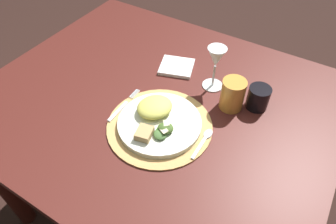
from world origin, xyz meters
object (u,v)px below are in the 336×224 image
(dining_table, at_px, (157,123))
(wine_glass, at_px, (216,60))
(napkin, at_px, (177,67))
(amber_tumbler, at_px, (233,94))
(dinner_plate, at_px, (160,123))
(spoon, at_px, (205,139))
(fork, at_px, (123,106))
(dark_tumbler, at_px, (258,98))

(dining_table, distance_m, wine_glass, 0.32)
(napkin, relative_size, amber_tumbler, 1.14)
(napkin, bearing_deg, dinner_plate, -69.92)
(dining_table, xyz_separation_m, spoon, (0.22, -0.08, 0.14))
(dining_table, height_order, fork, fork)
(fork, distance_m, wine_glass, 0.34)
(napkin, height_order, amber_tumbler, amber_tumbler)
(dining_table, relative_size, fork, 7.07)
(wine_glass, bearing_deg, amber_tumbler, -32.87)
(spoon, xyz_separation_m, amber_tumbler, (0.01, 0.17, 0.04))
(dining_table, bearing_deg, fork, -124.97)
(wine_glass, distance_m, dark_tumbler, 0.19)
(dining_table, xyz_separation_m, wine_glass, (0.14, 0.16, 0.24))
(dinner_plate, relative_size, napkin, 2.14)
(napkin, bearing_deg, fork, -99.07)
(dinner_plate, relative_size, dark_tumbler, 3.34)
(dinner_plate, relative_size, spoon, 2.07)
(napkin, bearing_deg, amber_tumbler, -17.83)
(wine_glass, bearing_deg, spoon, -69.45)
(spoon, distance_m, napkin, 0.36)
(fork, relative_size, dark_tumbler, 2.15)
(dinner_plate, xyz_separation_m, dark_tumbler, (0.23, 0.24, 0.02))
(spoon, bearing_deg, amber_tumbler, 87.78)
(amber_tumbler, bearing_deg, spoon, -92.22)
(dinner_plate, relative_size, amber_tumbler, 2.45)
(fork, bearing_deg, dinner_plate, -1.04)
(fork, xyz_separation_m, dark_tumbler, (0.37, 0.24, 0.03))
(amber_tumbler, relative_size, dark_tumbler, 1.36)
(dinner_plate, xyz_separation_m, fork, (-0.15, 0.00, -0.01))
(spoon, xyz_separation_m, napkin, (-0.25, 0.26, -0.00))
(wine_glass, relative_size, dark_tumbler, 2.04)
(napkin, height_order, wine_glass, wine_glass)
(napkin, xyz_separation_m, amber_tumbler, (0.25, -0.08, 0.05))
(dinner_plate, xyz_separation_m, spoon, (0.15, 0.02, -0.01))
(amber_tumbler, bearing_deg, fork, -146.88)
(wine_glass, xyz_separation_m, amber_tumbler, (0.10, -0.06, -0.06))
(spoon, height_order, dark_tumbler, dark_tumbler)
(dinner_plate, distance_m, spoon, 0.15)
(dining_table, bearing_deg, spoon, -18.96)
(dinner_plate, xyz_separation_m, napkin, (-0.10, 0.28, -0.01))
(wine_glass, bearing_deg, dark_tumbler, -5.71)
(spoon, bearing_deg, napkin, 134.05)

